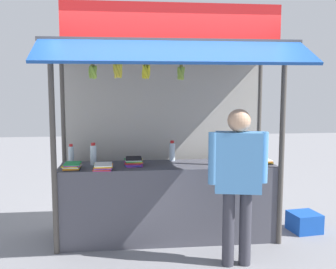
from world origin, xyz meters
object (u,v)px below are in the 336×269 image
at_px(banana_bunch_rightmost, 146,71).
at_px(vendor_person, 238,173).
at_px(magazine_stack_back_left, 72,166).
at_px(water_bottle_rear_center, 93,154).
at_px(banana_bunch_inner_left, 118,70).
at_px(magazine_stack_center, 134,162).
at_px(plastic_crate, 304,222).
at_px(magazine_stack_far_right, 103,167).
at_px(water_bottle_back_right, 172,151).
at_px(water_bottle_front_right, 71,154).
at_px(banana_bunch_inner_right, 181,73).
at_px(banana_bunch_leftmost, 93,72).
at_px(magazine_stack_right, 261,161).

distance_m(banana_bunch_rightmost, vendor_person, 1.37).
bearing_deg(magazine_stack_back_left, water_bottle_rear_center, 45.26).
height_order(banana_bunch_rightmost, banana_bunch_inner_left, same).
height_order(magazine_stack_center, plastic_crate, magazine_stack_center).
xyz_separation_m(magazine_stack_far_right, vendor_person, (1.33, -0.61, 0.03)).
relative_size(magazine_stack_center, magazine_stack_back_left, 1.17).
bearing_deg(water_bottle_back_right, water_bottle_rear_center, -170.89).
xyz_separation_m(magazine_stack_center, plastic_crate, (2.09, 0.02, -0.80)).
bearing_deg(magazine_stack_center, banana_bunch_rightmost, -73.45).
relative_size(water_bottle_back_right, magazine_stack_center, 0.83).
distance_m(water_bottle_front_right, banana_bunch_inner_right, 1.64).
height_order(magazine_stack_center, magazine_stack_back_left, magazine_stack_center).
distance_m(magazine_stack_center, banana_bunch_rightmost, 1.10).
distance_m(banana_bunch_inner_right, banana_bunch_rightmost, 0.36).
xyz_separation_m(magazine_stack_center, banana_bunch_inner_right, (0.49, -0.42, 0.99)).
height_order(banana_bunch_inner_right, plastic_crate, banana_bunch_inner_right).
distance_m(magazine_stack_center, magazine_stack_back_left, 0.69).
distance_m(water_bottle_rear_center, vendor_person, 1.70).
bearing_deg(magazine_stack_far_right, banana_bunch_rightmost, -25.45).
bearing_deg(banana_bunch_leftmost, water_bottle_back_right, 36.05).
bearing_deg(plastic_crate, banana_bunch_inner_right, -164.84).
xyz_separation_m(water_bottle_front_right, magazine_stack_far_right, (0.39, -0.39, -0.08)).
xyz_separation_m(water_bottle_back_right, banana_bunch_leftmost, (-0.88, -0.64, 0.93)).
bearing_deg(water_bottle_rear_center, magazine_stack_back_left, -134.74).
xyz_separation_m(banana_bunch_leftmost, vendor_person, (1.40, -0.39, -0.98)).
bearing_deg(banana_bunch_inner_right, vendor_person, -37.23).
distance_m(magazine_stack_center, magazine_stack_far_right, 0.39).
height_order(magazine_stack_far_right, banana_bunch_inner_left, banana_bunch_inner_left).
relative_size(magazine_stack_far_right, banana_bunch_inner_left, 1.04).
bearing_deg(magazine_stack_right, banana_bunch_leftmost, -168.46).
xyz_separation_m(magazine_stack_center, magazine_stack_far_right, (-0.34, -0.20, -0.01)).
bearing_deg(vendor_person, banana_bunch_leftmost, -3.30).
xyz_separation_m(banana_bunch_inner_left, vendor_person, (1.15, -0.39, -1.00)).
bearing_deg(magazine_stack_right, magazine_stack_back_left, -176.97).
bearing_deg(water_bottle_front_right, banana_bunch_inner_left, -47.07).
distance_m(water_bottle_back_right, water_bottle_front_right, 1.20).
bearing_deg(water_bottle_back_right, magazine_stack_center, -154.53).
distance_m(magazine_stack_far_right, banana_bunch_inner_right, 1.32).
bearing_deg(vendor_person, water_bottle_front_right, -17.89).
xyz_separation_m(magazine_stack_far_right, banana_bunch_inner_left, (0.18, -0.22, 1.03)).
bearing_deg(magazine_stack_back_left, plastic_crate, 3.30).
relative_size(water_bottle_rear_center, plastic_crate, 0.77).
bearing_deg(banana_bunch_inner_left, banana_bunch_leftmost, 179.87).
relative_size(banana_bunch_inner_right, vendor_person, 0.18).
bearing_deg(banana_bunch_inner_right, magazine_stack_back_left, 166.66).
relative_size(banana_bunch_inner_right, plastic_crate, 0.85).
height_order(magazine_stack_center, banana_bunch_rightmost, banana_bunch_rightmost).
xyz_separation_m(banana_bunch_leftmost, banana_bunch_inner_left, (0.25, -0.00, 0.02)).
bearing_deg(banana_bunch_rightmost, magazine_stack_right, 15.84).
bearing_deg(banana_bunch_rightmost, magazine_stack_back_left, 160.98).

